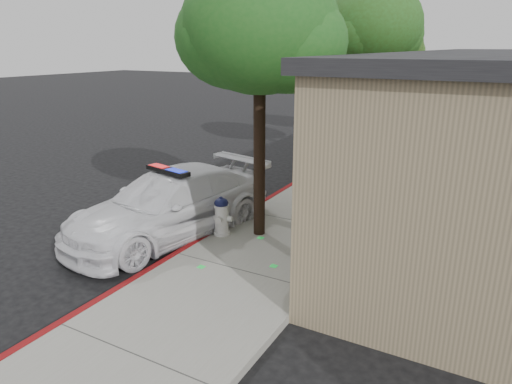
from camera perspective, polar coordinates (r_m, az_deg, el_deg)
The scene contains 8 objects.
ground at distance 10.23m, azimuth -10.04°, elevation -8.12°, with size 120.00×120.00×0.00m, color black.
sidewalk at distance 11.79m, azimuth 5.31°, elevation -3.96°, with size 3.20×60.00×0.15m, color gray.
red_curb at distance 12.44m, azimuth -1.19°, elevation -2.69°, with size 0.14×60.00×0.16m, color maroon.
police_car at distance 11.19m, azimuth -10.61°, elevation -1.51°, with size 3.30×5.74×1.68m.
fire_hydrant at distance 10.79m, azimuth -4.29°, elevation -2.96°, with size 0.53×0.46×0.92m.
street_tree_near at distance 10.14m, azimuth 0.46°, elevation 19.01°, with size 3.59×3.29×6.02m.
street_tree_mid at distance 17.54m, azimuth 14.36°, elevation 18.95°, with size 3.34×3.48×6.38m.
street_tree_far at distance 22.40m, azimuth 16.30°, elevation 16.63°, with size 2.94×3.00×5.48m.
Camera 1 is at (5.94, -7.07, 4.39)m, focal length 32.39 mm.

